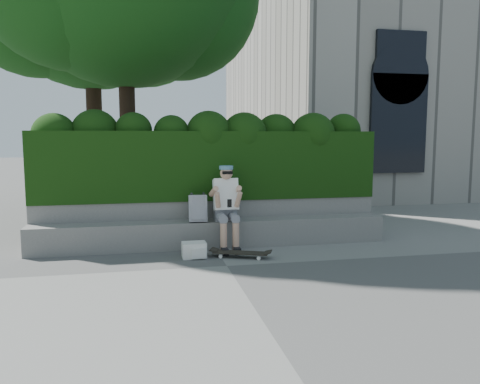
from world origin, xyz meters
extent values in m
plane|color=slate|center=(0.00, 0.00, 0.00)|extent=(80.00, 80.00, 0.00)
cube|color=gray|center=(0.00, 1.25, 0.23)|extent=(6.00, 0.45, 0.45)
cube|color=gray|center=(0.00, 1.73, 0.38)|extent=(6.00, 0.50, 0.75)
cube|color=black|center=(0.00, 1.95, 1.35)|extent=(6.00, 1.00, 1.20)
cylinder|color=black|center=(-1.47, 4.48, 1.67)|extent=(0.35, 0.35, 3.33)
cylinder|color=black|center=(-2.35, 6.14, 1.63)|extent=(0.39, 0.39, 3.27)
cube|color=slate|center=(0.18, 1.20, 0.56)|extent=(0.36, 0.26, 0.22)
cube|color=white|center=(0.18, 1.13, 0.90)|extent=(0.40, 0.32, 0.55)
sphere|color=tan|center=(0.18, 1.06, 1.26)|extent=(0.21, 0.21, 0.21)
cylinder|color=#5788A0|center=(0.18, 1.08, 1.35)|extent=(0.23, 0.23, 0.06)
cube|color=black|center=(0.18, 0.78, 0.80)|extent=(0.07, 0.02, 0.13)
cylinder|color=tan|center=(0.08, 0.76, 0.24)|extent=(0.11, 0.11, 0.47)
cylinder|color=tan|center=(0.28, 0.76, 0.24)|extent=(0.11, 0.11, 0.47)
cube|color=black|center=(0.08, 0.70, 0.05)|extent=(0.10, 0.26, 0.10)
cube|color=black|center=(0.28, 0.70, 0.05)|extent=(0.10, 0.26, 0.10)
cube|color=black|center=(0.29, 0.42, 0.08)|extent=(0.86, 0.52, 0.02)
cylinder|color=silver|center=(-0.02, 0.45, 0.03)|extent=(0.07, 0.05, 0.06)
cylinder|color=silver|center=(0.05, 0.61, 0.03)|extent=(0.07, 0.05, 0.06)
cylinder|color=silver|center=(0.53, 0.22, 0.03)|extent=(0.07, 0.05, 0.06)
cylinder|color=silver|center=(0.60, 0.39, 0.03)|extent=(0.07, 0.05, 0.06)
cube|color=silver|center=(-0.28, 1.15, 0.67)|extent=(0.31, 0.18, 0.44)
cube|color=white|center=(-0.41, 0.58, 0.12)|extent=(0.37, 0.26, 0.24)
camera|label=1|loc=(-1.14, -6.47, 1.84)|focal=35.00mm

